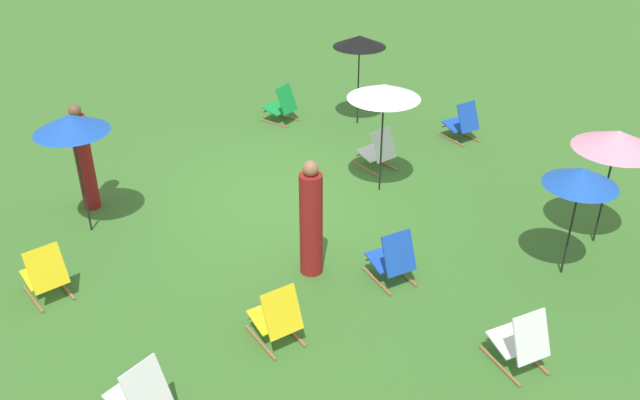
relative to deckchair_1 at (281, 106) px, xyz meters
The scene contains 16 objects.
ground_plane 3.51m from the deckchair_1, 50.65° to the left, with size 40.00×40.00×0.00m, color #386B28.
deckchair_1 is the anchor object (origin of this frame).
deckchair_2 6.17m from the deckchair_1, 67.31° to the left, with size 0.62×0.84×0.83m.
deckchair_3 3.90m from the deckchair_1, 125.40° to the left, with size 0.57×0.82×0.83m.
deckchair_5 8.29m from the deckchair_1, 72.76° to the left, with size 0.66×0.86×0.83m.
deckchair_6 6.91m from the deckchair_1, 24.23° to the left, with size 0.49×0.77×0.83m.
deckchair_7 7.17m from the deckchair_1, 51.92° to the left, with size 0.56×0.81×0.83m.
deckchair_8 8.56m from the deckchair_1, 42.00° to the left, with size 0.62×0.84×0.83m.
deckchair_9 3.01m from the deckchair_1, 89.83° to the left, with size 0.51×0.78×0.83m.
umbrella_0 2.21m from the deckchair_1, 136.08° to the left, with size 1.11×1.11×1.95m.
umbrella_1 7.23m from the deckchair_1, 96.68° to the left, with size 1.26×1.26×1.90m.
umbrella_2 5.56m from the deckchair_1, 16.91° to the left, with size 1.14×1.14×2.02m.
umbrella_3 3.97m from the deckchair_1, 81.05° to the left, with size 1.25×1.25×1.99m.
umbrella_4 7.30m from the deckchair_1, 87.42° to the left, with size 1.03×1.03×1.73m.
person_0 4.89m from the deckchair_1, 10.13° to the left, with size 0.38×0.38×1.88m.
person_1 5.71m from the deckchair_1, 56.81° to the left, with size 0.41×0.41×1.81m.
Camera 1 is at (6.10, 8.36, 5.86)m, focal length 37.79 mm.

